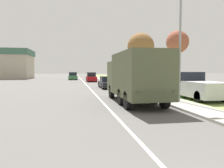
% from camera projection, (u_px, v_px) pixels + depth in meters
% --- Properties ---
extents(ground_plane, '(180.00, 180.00, 0.00)m').
position_uv_depth(ground_plane, '(83.00, 81.00, 40.96)').
color(ground_plane, '#565451').
extents(lane_centre_stripe, '(0.12, 120.00, 0.00)m').
position_uv_depth(lane_centre_stripe, '(83.00, 81.00, 40.96)').
color(lane_centre_stripe, silver).
rests_on(lane_centre_stripe, ground).
extents(sidewalk_right, '(1.80, 120.00, 0.12)m').
position_uv_depth(sidewalk_right, '(107.00, 81.00, 41.75)').
color(sidewalk_right, '#9E9B93').
rests_on(sidewalk_right, ground).
extents(grass_strip_right, '(7.00, 120.00, 0.02)m').
position_uv_depth(grass_strip_right, '(129.00, 81.00, 42.54)').
color(grass_strip_right, olive).
rests_on(grass_strip_right, ground).
extents(military_truck, '(2.38, 7.39, 3.16)m').
position_uv_depth(military_truck, '(135.00, 76.00, 13.88)').
color(military_truck, '#545B3D').
rests_on(military_truck, ground).
extents(car_nearest_ahead, '(1.93, 4.87, 1.37)m').
position_uv_depth(car_nearest_ahead, '(108.00, 83.00, 25.67)').
color(car_nearest_ahead, black).
rests_on(car_nearest_ahead, ground).
extents(car_second_ahead, '(1.72, 4.72, 1.70)m').
position_uv_depth(car_second_ahead, '(91.00, 77.00, 39.98)').
color(car_second_ahead, maroon).
rests_on(car_second_ahead, ground).
extents(car_third_ahead, '(1.90, 4.17, 1.66)m').
position_uv_depth(car_third_ahead, '(73.00, 76.00, 47.73)').
color(car_third_ahead, '#336B3D').
rests_on(car_third_ahead, ground).
extents(pickup_truck, '(2.04, 5.21, 1.94)m').
position_uv_depth(pickup_truck, '(195.00, 86.00, 16.05)').
color(pickup_truck, silver).
rests_on(pickup_truck, grass_strip_right).
extents(lamp_post, '(1.69, 0.24, 8.35)m').
position_uv_depth(lamp_post, '(178.00, 24.00, 13.58)').
color(lamp_post, gray).
rests_on(lamp_post, sidewalk_right).
extents(tree_mid_right, '(2.59, 2.59, 6.63)m').
position_uv_depth(tree_mid_right, '(177.00, 43.00, 25.19)').
color(tree_mid_right, brown).
rests_on(tree_mid_right, grass_strip_right).
extents(tree_far_right, '(4.16, 4.16, 7.85)m').
position_uv_depth(tree_far_right, '(141.00, 47.00, 33.94)').
color(tree_far_right, brown).
rests_on(tree_far_right, grass_strip_right).
extents(utility_box, '(0.55, 0.45, 0.70)m').
position_uv_depth(utility_box, '(182.00, 93.00, 16.43)').
color(utility_box, '#3D7042').
rests_on(utility_box, grass_strip_right).
extents(building_distant, '(15.41, 11.07, 7.23)m').
position_uv_depth(building_distant, '(0.00, 64.00, 54.59)').
color(building_distant, '#B2A893').
rests_on(building_distant, ground).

